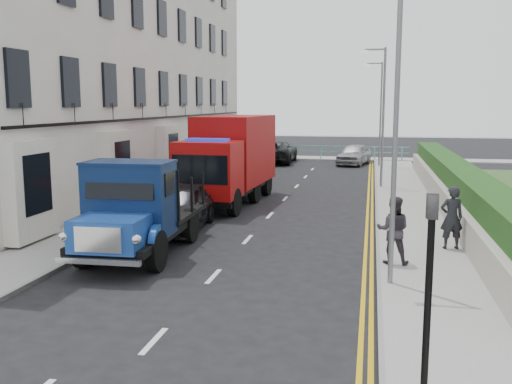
% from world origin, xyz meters
% --- Properties ---
extents(ground, '(120.00, 120.00, 0.00)m').
position_xyz_m(ground, '(0.00, 0.00, 0.00)').
color(ground, black).
rests_on(ground, ground).
extents(pavement_west, '(2.40, 38.00, 0.12)m').
position_xyz_m(pavement_west, '(-5.20, 9.00, 0.06)').
color(pavement_west, gray).
rests_on(pavement_west, ground).
extents(pavement_east, '(2.60, 38.00, 0.12)m').
position_xyz_m(pavement_east, '(5.30, 9.00, 0.06)').
color(pavement_east, gray).
rests_on(pavement_east, ground).
extents(promenade, '(30.00, 2.50, 0.12)m').
position_xyz_m(promenade, '(0.00, 29.00, 0.06)').
color(promenade, gray).
rests_on(promenade, ground).
extents(sea_plane, '(120.00, 120.00, 0.00)m').
position_xyz_m(sea_plane, '(0.00, 60.00, 0.00)').
color(sea_plane, slate).
rests_on(sea_plane, ground).
extents(terrace_west, '(6.31, 30.20, 14.25)m').
position_xyz_m(terrace_west, '(-9.47, 13.00, 7.17)').
color(terrace_west, white).
rests_on(terrace_west, ground).
extents(garden_east, '(1.45, 28.00, 1.75)m').
position_xyz_m(garden_east, '(7.21, 9.00, 0.90)').
color(garden_east, '#B2AD9E').
rests_on(garden_east, ground).
extents(seafront_railing, '(13.00, 0.08, 1.11)m').
position_xyz_m(seafront_railing, '(0.00, 28.20, 0.58)').
color(seafront_railing, '#59B2A5').
rests_on(seafront_railing, ground).
extents(lamp_near, '(1.23, 0.18, 7.00)m').
position_xyz_m(lamp_near, '(4.18, -2.00, 4.00)').
color(lamp_near, slate).
rests_on(lamp_near, ground).
extents(lamp_mid, '(1.23, 0.18, 7.00)m').
position_xyz_m(lamp_mid, '(4.18, 14.00, 4.00)').
color(lamp_mid, slate).
rests_on(lamp_mid, ground).
extents(lamp_far, '(1.23, 0.18, 7.00)m').
position_xyz_m(lamp_far, '(4.18, 24.00, 4.00)').
color(lamp_far, slate).
rests_on(lamp_far, ground).
extents(traffic_signal, '(0.16, 0.20, 3.10)m').
position_xyz_m(traffic_signal, '(4.60, -7.50, 2.07)').
color(traffic_signal, black).
rests_on(traffic_signal, ground).
extents(bedford_lorry, '(2.48, 5.83, 2.71)m').
position_xyz_m(bedford_lorry, '(-2.57, -0.93, 1.25)').
color(bedford_lorry, black).
rests_on(bedford_lorry, ground).
extents(red_lorry, '(2.81, 7.27, 3.74)m').
position_xyz_m(red_lorry, '(-2.19, 8.52, 1.99)').
color(red_lorry, black).
rests_on(red_lorry, ground).
extents(parked_car_front, '(2.24, 4.76, 1.58)m').
position_xyz_m(parked_car_front, '(-2.60, 2.92, 0.79)').
color(parked_car_front, black).
rests_on(parked_car_front, ground).
extents(parked_car_mid, '(1.91, 4.74, 1.53)m').
position_xyz_m(parked_car_mid, '(-3.60, 9.28, 0.77)').
color(parked_car_mid, '#5D84C7').
rests_on(parked_car_mid, ground).
extents(parked_car_rear, '(2.61, 5.52, 1.56)m').
position_xyz_m(parked_car_rear, '(-3.60, 15.67, 0.78)').
color(parked_car_rear, '#A6A5AA').
rests_on(parked_car_rear, ground).
extents(seafront_car_left, '(2.81, 5.90, 1.63)m').
position_xyz_m(seafront_car_left, '(-3.10, 25.76, 0.81)').
color(seafront_car_left, black).
rests_on(seafront_car_left, ground).
extents(seafront_car_right, '(2.66, 4.62, 1.48)m').
position_xyz_m(seafront_car_right, '(2.57, 25.37, 0.74)').
color(seafront_car_right, '#9B9B9F').
rests_on(seafront_car_right, ground).
extents(pedestrian_east_near, '(0.74, 0.57, 1.83)m').
position_xyz_m(pedestrian_east_near, '(6.10, 1.61, 1.04)').
color(pedestrian_east_near, black).
rests_on(pedestrian_east_near, pavement_east).
extents(pedestrian_east_far, '(0.91, 0.73, 1.79)m').
position_xyz_m(pedestrian_east_far, '(4.40, -0.30, 1.01)').
color(pedestrian_east_far, '#342C36').
rests_on(pedestrian_east_far, pavement_east).
extents(pedestrian_west_near, '(1.08, 0.46, 1.84)m').
position_xyz_m(pedestrian_west_near, '(-6.00, 5.42, 1.04)').
color(pedestrian_west_near, black).
rests_on(pedestrian_west_near, pavement_west).
extents(pedestrian_west_far, '(1.07, 0.88, 1.87)m').
position_xyz_m(pedestrian_west_far, '(-6.00, 11.86, 1.06)').
color(pedestrian_west_far, '#433B30').
rests_on(pedestrian_west_far, pavement_west).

